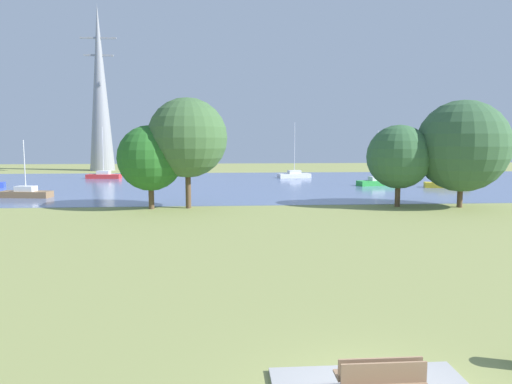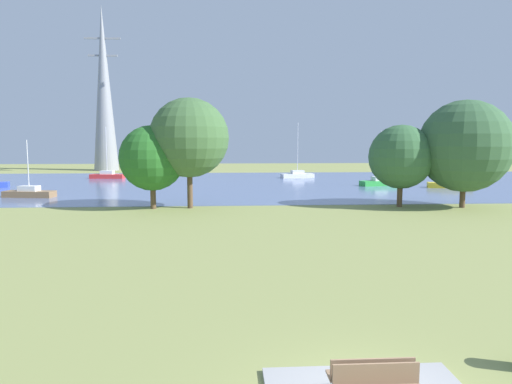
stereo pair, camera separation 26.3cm
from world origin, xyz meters
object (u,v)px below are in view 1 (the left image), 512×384
object	(u,v)px
sailboat_green	(376,182)
tree_east_near	(462,146)
sailboat_red	(104,175)
tree_east_far	(150,158)
tree_west_far	(399,157)
bench_facing_water	(377,378)
sailboat_yellow	(446,184)
electricity_pylon	(100,88)
tree_mid_shore	(187,138)
sailboat_white	(294,175)
sailboat_brown	(26,193)

from	to	relation	value
sailboat_green	tree_east_near	xyz separation A→B (m)	(0.78, -18.57, 4.57)
sailboat_red	tree_east_far	distance (m)	32.83
tree_east_far	tree_west_far	bearing A→B (deg)	-0.49
bench_facing_water	tree_west_far	distance (m)	30.72
bench_facing_water	tree_east_near	size ratio (longest dim) A/B	0.21
tree_east_far	tree_east_near	size ratio (longest dim) A/B	0.77
tree_east_far	tree_west_far	xyz separation A→B (m)	(20.24, -0.17, 0.06)
sailboat_red	sailboat_yellow	world-z (taller)	sailboat_red
sailboat_red	electricity_pylon	world-z (taller)	electricity_pylon
sailboat_yellow	tree_mid_shore	xyz separation A→B (m)	(-28.67, -14.18, 5.25)
sailboat_white	tree_east_near	bearing A→B (deg)	-73.72
bench_facing_water	tree_mid_shore	world-z (taller)	tree_mid_shore
sailboat_brown	tree_mid_shore	xyz separation A→B (m)	(16.12, -8.20, 5.24)
bench_facing_water	sailboat_red	world-z (taller)	sailboat_red
tree_east_far	sailboat_yellow	bearing A→B (deg)	24.44
sailboat_white	sailboat_brown	bearing A→B (deg)	-143.84
sailboat_white	tree_mid_shore	size ratio (longest dim) A/B	0.90
sailboat_red	sailboat_brown	bearing A→B (deg)	-94.81
tree_mid_shore	sailboat_brown	bearing A→B (deg)	153.04
sailboat_brown	sailboat_white	bearing A→B (deg)	36.16
sailboat_green	electricity_pylon	xyz separation A→B (m)	(-40.56, 31.71, 14.28)
sailboat_brown	tree_east_far	distance (m)	16.04
bench_facing_water	sailboat_green	xyz separation A→B (m)	(15.48, 46.18, -0.01)
sailboat_brown	tree_east_far	size ratio (longest dim) A/B	0.82
sailboat_red	tree_east_far	xyz separation A→B (m)	(11.31, -30.61, 3.61)
sailboat_brown	electricity_pylon	distance (m)	43.51
electricity_pylon	sailboat_white	bearing A→B (deg)	-31.06
sailboat_red	sailboat_brown	distance (m)	22.30
sailboat_yellow	sailboat_green	world-z (taller)	sailboat_green
tree_west_far	tree_east_near	size ratio (longest dim) A/B	0.77
sailboat_green	electricity_pylon	size ratio (longest dim) A/B	0.23
sailboat_brown	sailboat_yellow	bearing A→B (deg)	7.60
sailboat_brown	tree_east_far	bearing A→B (deg)	-32.48
bench_facing_water	tree_east_far	xyz separation A→B (m)	(-8.98, 28.52, 3.61)
bench_facing_water	electricity_pylon	xyz separation A→B (m)	(-25.08, 77.90, 14.27)
sailboat_red	tree_mid_shore	size ratio (longest dim) A/B	0.83
sailboat_white	sailboat_yellow	size ratio (longest dim) A/B	1.52
sailboat_brown	tree_east_near	size ratio (longest dim) A/B	0.63
sailboat_yellow	sailboat_white	bearing A→B (deg)	134.71
tree_east_far	tree_mid_shore	size ratio (longest dim) A/B	0.75
tree_east_far	tree_mid_shore	distance (m)	3.36
bench_facing_water	sailboat_red	distance (m)	62.52
sailboat_brown	tree_west_far	world-z (taller)	tree_west_far
tree_mid_shore	tree_east_far	bearing A→B (deg)	-176.29
sailboat_yellow	tree_mid_shore	distance (m)	32.41
sailboat_white	tree_east_far	size ratio (longest dim) A/B	1.20
sailboat_brown	tree_east_near	distance (m)	39.79
bench_facing_water	sailboat_brown	bearing A→B (deg)	120.97
tree_east_far	tree_west_far	size ratio (longest dim) A/B	0.99
tree_mid_shore	tree_west_far	size ratio (longest dim) A/B	1.31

